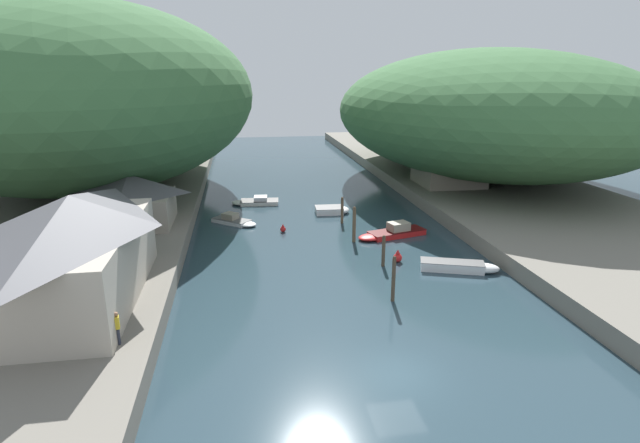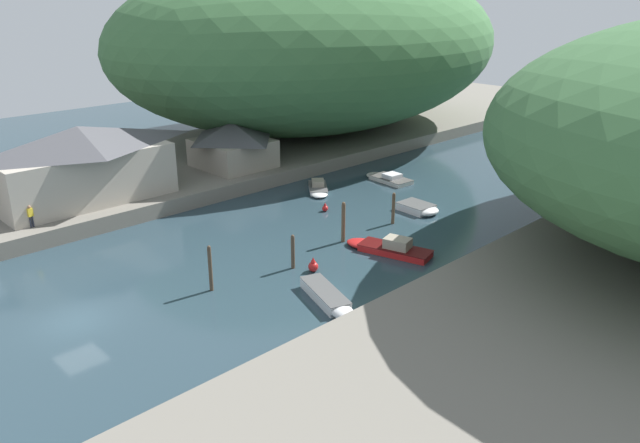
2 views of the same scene
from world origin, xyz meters
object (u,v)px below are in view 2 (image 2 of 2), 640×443
waterfront_building (82,163)px  boat_far_upstream (420,209)px  right_bank_cottage (636,188)px  channel_buoy_far (313,266)px  boat_white_cruiser (387,178)px  channel_buoy_near (325,208)px  boathouse_shed (233,143)px  person_on_quay (30,215)px  boat_open_rowboat (330,300)px  boat_red_skiff (388,247)px  boat_moored_right (318,189)px

waterfront_building → boat_far_upstream: 28.27m
right_bank_cottage → channel_buoy_far: bearing=-121.7°
boat_white_cruiser → channel_buoy_near: boat_white_cruiser is taller
boathouse_shed → boat_white_cruiser: (10.92, 10.63, -3.37)m
person_on_quay → boat_far_upstream: bearing=-42.0°
boathouse_shed → boat_open_rowboat: (25.29, -11.56, -3.30)m
boat_open_rowboat → channel_buoy_near: channel_buoy_near is taller
boat_far_upstream → channel_buoy_near: channel_buoy_near is taller
waterfront_building → person_on_quay: (3.23, -5.64, -2.25)m
waterfront_building → channel_buoy_far: waterfront_building is taller
right_bank_cottage → channel_buoy_far: (-12.59, -20.35, -3.94)m
right_bank_cottage → boat_open_rowboat: bearing=-110.3°
waterfront_building → right_bank_cottage: waterfront_building is taller
channel_buoy_far → person_on_quay: size_ratio=0.61×
boat_open_rowboat → boat_red_skiff: 9.04m
waterfront_building → boat_red_skiff: waterfront_building is taller
right_bank_cottage → boat_open_rowboat: 24.68m
waterfront_building → right_bank_cottage: 42.81m
person_on_quay → boat_moored_right: bearing=-24.2°
boat_white_cruiser → boat_far_upstream: bearing=-117.9°
boat_far_upstream → boat_white_cruiser: 9.41m
boat_moored_right → right_bank_cottage: bearing=147.8°
boat_white_cruiser → person_on_quay: (-7.64, -31.39, 2.03)m
channel_buoy_near → boat_open_rowboat: bearing=-43.2°
boat_far_upstream → boat_white_cruiser: (-7.93, 5.06, -0.05)m
boat_open_rowboat → channel_buoy_near: (-12.19, 11.46, -0.04)m
boat_open_rowboat → boat_far_upstream: bearing=-140.3°
boat_open_rowboat → boat_moored_right: bearing=-112.7°
person_on_quay → boat_open_rowboat: bearing=-78.7°
boat_open_rowboat → boat_red_skiff: (-2.78, 8.60, 0.03)m
boat_open_rowboat → person_on_quay: person_on_quay is taller
waterfront_building → channel_buoy_far: (21.12, 6.05, -4.15)m
boat_red_skiff → boat_far_upstream: bearing=7.5°
right_bank_cottage → channel_buoy_near: size_ratio=9.71×
boat_red_skiff → boat_moored_right: bearing=50.0°
channel_buoy_far → person_on_quay: (-17.89, -11.69, 1.90)m
right_bank_cottage → person_on_quay: size_ratio=4.46×
boat_moored_right → boat_far_upstream: 10.37m
boathouse_shed → channel_buoy_far: 23.26m
boat_moored_right → boat_red_skiff: 15.11m
boat_white_cruiser → channel_buoy_far: 22.21m
boat_far_upstream → boat_open_rowboat: bearing=23.3°
boat_white_cruiser → person_on_quay: size_ratio=3.15×
right_bank_cottage → channel_buoy_far: right_bank_cottage is taller
boat_moored_right → boat_red_skiff: (13.77, -6.21, 0.07)m
right_bank_cottage → person_on_quay: right_bank_cottage is taller
boat_moored_right → channel_buoy_far: (12.43, -12.32, 0.10)m
boat_white_cruiser → channel_buoy_far: channel_buoy_far is taller
boat_white_cruiser → boat_red_skiff: bearing=-134.9°
channel_buoy_far → boat_open_rowboat: bearing=-31.2°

